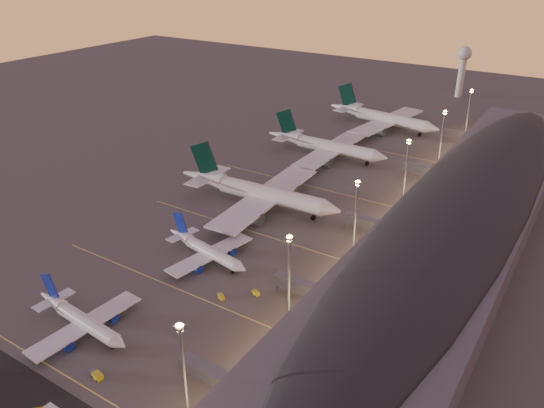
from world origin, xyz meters
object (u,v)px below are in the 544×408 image
(baggage_tug_c, at_px, (255,292))
(baggage_tug_b, at_px, (219,375))
(radar_tower, at_px, (463,63))
(airliner_narrow_south, at_px, (81,319))
(baggage_tug_d, at_px, (221,296))
(airliner_wide_near, at_px, (257,192))
(airliner_wide_mid, at_px, (325,146))
(airliner_narrow_north, at_px, (206,250))
(baggage_tug_a, at_px, (96,375))
(airliner_wide_far, at_px, (382,118))

(baggage_tug_c, bearing_deg, baggage_tug_b, -44.97)
(radar_tower, bearing_deg, airliner_narrow_south, -93.32)
(baggage_tug_b, height_order, baggage_tug_d, baggage_tug_d)
(airliner_wide_near, bearing_deg, airliner_narrow_south, -91.13)
(airliner_narrow_south, xyz_separation_m, baggage_tug_c, (28.78, 37.13, -2.77))
(airliner_wide_mid, xyz_separation_m, radar_tower, (22.76, 145.71, 16.77))
(radar_tower, bearing_deg, airliner_narrow_north, -92.71)
(baggage_tug_b, bearing_deg, baggage_tug_a, -172.37)
(airliner_narrow_south, height_order, baggage_tug_b, airliner_narrow_south)
(radar_tower, relative_size, baggage_tug_d, 9.07)
(airliner_narrow_north, distance_m, baggage_tug_a, 54.97)
(airliner_narrow_north, distance_m, radar_tower, 248.59)
(baggage_tug_a, distance_m, baggage_tug_c, 48.21)
(airliner_wide_mid, distance_m, radar_tower, 148.42)
(baggage_tug_a, relative_size, baggage_tug_c, 1.18)
(airliner_wide_mid, bearing_deg, airliner_wide_near, -87.14)
(airliner_wide_far, bearing_deg, baggage_tug_b, -70.11)
(airliner_wide_far, bearing_deg, airliner_wide_near, -82.94)
(airliner_narrow_south, height_order, airliner_wide_far, airliner_wide_far)
(airliner_wide_far, xyz_separation_m, baggage_tug_d, (22.10, -172.03, -5.00))
(baggage_tug_b, height_order, baggage_tug_c, baggage_tug_c)
(airliner_wide_mid, bearing_deg, baggage_tug_b, -71.75)
(baggage_tug_b, distance_m, baggage_tug_c, 33.17)
(airliner_wide_near, bearing_deg, airliner_wide_far, 85.71)
(baggage_tug_b, xyz_separation_m, baggage_tug_c, (-11.23, 31.21, 0.03))
(airliner_wide_mid, bearing_deg, radar_tower, 81.28)
(airliner_wide_near, relative_size, baggage_tug_a, 16.08)
(airliner_wide_far, relative_size, baggage_tug_d, 18.53)
(airliner_wide_mid, xyz_separation_m, baggage_tug_d, (27.41, -115.84, -4.64))
(airliner_narrow_south, relative_size, baggage_tug_c, 9.68)
(airliner_wide_near, distance_m, baggage_tug_d, 59.99)
(baggage_tug_c, bearing_deg, airliner_wide_mid, 132.84)
(radar_tower, xyz_separation_m, baggage_tug_a, (-0.55, -301.37, -21.32))
(airliner_wide_near, height_order, airliner_wide_mid, airliner_wide_near)
(airliner_wide_near, relative_size, baggage_tug_c, 19.02)
(airliner_narrow_south, distance_m, baggage_tug_b, 40.54)
(airliner_wide_near, bearing_deg, baggage_tug_a, -81.53)
(airliner_narrow_south, xyz_separation_m, airliner_wide_far, (-0.51, 202.40, 2.24))
(baggage_tug_a, bearing_deg, radar_tower, 99.34)
(airliner_narrow_north, xyz_separation_m, baggage_tug_a, (11.17, -53.75, -2.71))
(airliner_narrow_north, relative_size, baggage_tug_b, 10.46)
(airliner_wide_far, distance_m, baggage_tug_c, 167.91)
(radar_tower, bearing_deg, baggage_tug_c, -87.34)
(airliner_wide_mid, bearing_deg, baggage_tug_a, -81.72)
(airliner_wide_far, bearing_deg, baggage_tug_d, -74.44)
(airliner_narrow_north, height_order, airliner_wide_mid, airliner_wide_mid)
(airliner_narrow_south, distance_m, airliner_narrow_north, 44.60)
(airliner_narrow_north, xyz_separation_m, airliner_wide_near, (-8.16, 40.57, 2.41))
(radar_tower, distance_m, baggage_tug_d, 262.46)
(airliner_wide_near, bearing_deg, baggage_tug_c, -59.50)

